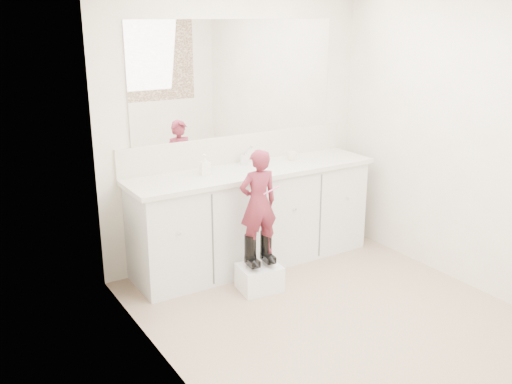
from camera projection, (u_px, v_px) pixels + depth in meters
floor at (338, 319)px, 4.26m from camera, size 3.00×3.00×0.00m
wall_back at (237, 128)px, 5.12m from camera, size 2.60×0.00×2.60m
wall_left at (170, 194)px, 3.25m from camera, size 0.00×3.00×3.00m
wall_right at (471, 142)px, 4.55m from camera, size 0.00×3.00×3.00m
vanity_cabinet at (253, 218)px, 5.12m from camera, size 2.20×0.55×0.85m
countertop at (254, 171)px, 4.98m from camera, size 2.28×0.58×0.04m
backsplash at (238, 149)px, 5.16m from camera, size 2.28×0.03×0.25m
mirror at (237, 79)px, 4.98m from camera, size 2.00×0.02×1.00m
faucet at (244, 159)px, 5.09m from camera, size 0.08×0.08×0.10m
cup at (292, 156)px, 5.25m from camera, size 0.11×0.11×0.08m
soap_bottle at (205, 165)px, 4.76m from camera, size 0.09×0.09×0.17m
step_stool at (259, 278)px, 4.69m from camera, size 0.36×0.31×0.21m
boot_left at (250, 251)px, 4.59m from camera, size 0.12×0.20×0.28m
boot_right at (266, 247)px, 4.67m from camera, size 0.12×0.20×0.28m
toddler at (258, 203)px, 4.51m from camera, size 0.34×0.24×0.87m
toothbrush at (271, 190)px, 4.45m from camera, size 0.14×0.03×0.06m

